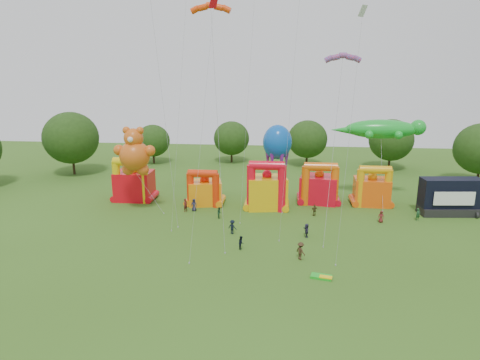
# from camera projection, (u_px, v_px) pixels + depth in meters

# --- Properties ---
(ground) EXTENTS (160.00, 160.00, 0.00)m
(ground) POSITION_uv_depth(u_px,v_px,m) (246.00, 298.00, 37.93)
(ground) COLOR #345A19
(ground) RESTS_ON ground
(tree_ring) EXTENTS (123.24, 125.34, 12.07)m
(tree_ring) POSITION_uv_depth(u_px,v_px,m) (233.00, 228.00, 37.09)
(tree_ring) COLOR #352314
(tree_ring) RESTS_ON ground
(bouncy_castle_0) EXTENTS (5.53, 4.45, 6.99)m
(bouncy_castle_0) POSITION_uv_depth(u_px,v_px,m) (134.00, 183.00, 65.99)
(bouncy_castle_0) COLOR red
(bouncy_castle_0) RESTS_ON ground
(bouncy_castle_1) EXTENTS (5.58, 4.85, 5.60)m
(bouncy_castle_1) POSITION_uv_depth(u_px,v_px,m) (205.00, 191.00, 63.92)
(bouncy_castle_1) COLOR orange
(bouncy_castle_1) RESTS_ON ground
(bouncy_castle_2) EXTENTS (6.20, 5.28, 7.32)m
(bouncy_castle_2) POSITION_uv_depth(u_px,v_px,m) (267.00, 190.00, 61.95)
(bouncy_castle_2) COLOR #E6AF0C
(bouncy_castle_2) RESTS_ON ground
(bouncy_castle_3) EXTENTS (6.09, 5.18, 6.53)m
(bouncy_castle_3) POSITION_uv_depth(u_px,v_px,m) (319.00, 187.00, 64.63)
(bouncy_castle_3) COLOR red
(bouncy_castle_3) RESTS_ON ground
(bouncy_castle_4) EXTENTS (5.25, 4.29, 6.26)m
(bouncy_castle_4) POSITION_uv_depth(u_px,v_px,m) (372.00, 190.00, 63.61)
(bouncy_castle_4) COLOR #F5530D
(bouncy_castle_4) RESTS_ON ground
(stage_trailer) EXTENTS (8.33, 3.81, 5.19)m
(stage_trailer) POSITION_uv_depth(u_px,v_px,m) (450.00, 197.00, 59.42)
(stage_trailer) COLOR black
(stage_trailer) RESTS_ON ground
(teddy_bear_kite) EXTENTS (6.84, 4.17, 12.31)m
(teddy_bear_kite) POSITION_uv_depth(u_px,v_px,m) (136.00, 157.00, 58.77)
(teddy_bear_kite) COLOR #D05917
(teddy_bear_kite) RESTS_ON ground
(gecko_kite) EXTENTS (14.15, 9.27, 12.53)m
(gecko_kite) POSITION_uv_depth(u_px,v_px,m) (382.00, 139.00, 64.45)
(gecko_kite) COLOR green
(gecko_kite) RESTS_ON ground
(octopus_kite) EXTENTS (4.23, 6.62, 12.04)m
(octopus_kite) POSITION_uv_depth(u_px,v_px,m) (278.00, 155.00, 62.40)
(octopus_kite) COLOR #0C4FB4
(octopus_kite) RESTS_ON ground
(parafoil_kites) EXTENTS (28.06, 12.49, 32.57)m
(parafoil_kites) POSITION_uv_depth(u_px,v_px,m) (235.00, 124.00, 50.20)
(parafoil_kites) COLOR #EB3D0B
(parafoil_kites) RESTS_ON ground
(diamond_kites) EXTENTS (22.01, 19.20, 41.40)m
(diamond_kites) POSITION_uv_depth(u_px,v_px,m) (250.00, 99.00, 49.39)
(diamond_kites) COLOR red
(diamond_kites) RESTS_ON ground
(folded_kite_bundle) EXTENTS (2.17, 1.43, 0.31)m
(folded_kite_bundle) POSITION_uv_depth(u_px,v_px,m) (322.00, 277.00, 41.47)
(folded_kite_bundle) COLOR green
(folded_kite_bundle) RESTS_ON ground
(spectator_0) EXTENTS (0.89, 0.59, 1.81)m
(spectator_0) POSITION_uv_depth(u_px,v_px,m) (194.00, 205.00, 61.14)
(spectator_0) COLOR #212137
(spectator_0) RESTS_ON ground
(spectator_1) EXTENTS (0.74, 0.83, 1.92)m
(spectator_1) POSITION_uv_depth(u_px,v_px,m) (186.00, 205.00, 60.86)
(spectator_1) COLOR #4E1816
(spectator_1) RESTS_ON ground
(spectator_2) EXTENTS (0.75, 0.87, 1.54)m
(spectator_2) POSITION_uv_depth(u_px,v_px,m) (219.00, 213.00, 58.28)
(spectator_2) COLOR #183E23
(spectator_2) RESTS_ON ground
(spectator_3) EXTENTS (1.33, 1.09, 1.78)m
(spectator_3) POSITION_uv_depth(u_px,v_px,m) (232.00, 227.00, 52.55)
(spectator_3) COLOR black
(spectator_3) RESTS_ON ground
(spectator_4) EXTENTS (1.04, 0.78, 1.64)m
(spectator_4) POSITION_uv_depth(u_px,v_px,m) (315.00, 210.00, 59.09)
(spectator_4) COLOR #473E1C
(spectator_4) RESTS_ON ground
(spectator_5) EXTENTS (0.76, 1.65, 1.72)m
(spectator_5) POSITION_uv_depth(u_px,v_px,m) (307.00, 230.00, 51.52)
(spectator_5) COLOR #27243C
(spectator_5) RESTS_ON ground
(spectator_6) EXTENTS (0.87, 0.65, 1.61)m
(spectator_6) POSITION_uv_depth(u_px,v_px,m) (381.00, 217.00, 56.51)
(spectator_6) COLOR maroon
(spectator_6) RESTS_ON ground
(spectator_7) EXTENTS (0.73, 0.63, 1.70)m
(spectator_7) POSITION_uv_depth(u_px,v_px,m) (418.00, 214.00, 57.29)
(spectator_7) COLOR #1C4824
(spectator_7) RESTS_ON ground
(spectator_8) EXTENTS (0.59, 0.76, 1.53)m
(spectator_8) POSITION_uv_depth(u_px,v_px,m) (241.00, 243.00, 48.11)
(spectator_8) COLOR black
(spectator_8) RESTS_ON ground
(spectator_9) EXTENTS (1.36, 1.44, 1.96)m
(spectator_9) POSITION_uv_depth(u_px,v_px,m) (301.00, 251.00, 45.35)
(spectator_9) COLOR #3A2717
(spectator_9) RESTS_ON ground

